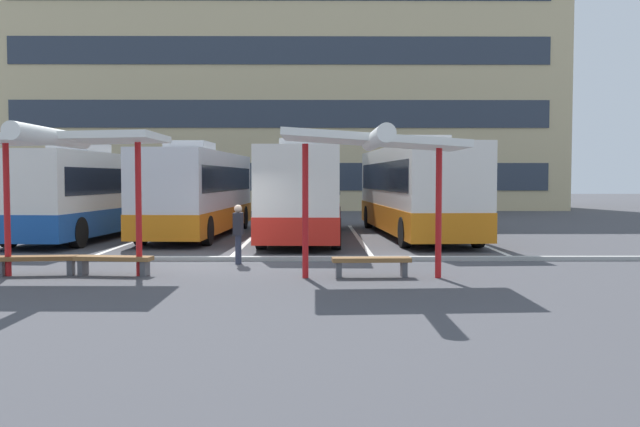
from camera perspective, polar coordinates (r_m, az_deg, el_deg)
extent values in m
plane|color=#47474C|center=(18.60, -7.82, -4.05)|extent=(160.00, 160.00, 0.00)
cube|color=#D1BC8C|center=(54.84, -2.96, 11.72)|extent=(39.77, 14.06, 21.27)
cube|color=#2D3847|center=(47.15, -3.32, 3.04)|extent=(36.59, 0.08, 1.87)
cube|color=#2D3847|center=(47.35, -3.34, 8.19)|extent=(36.59, 0.08, 1.87)
cube|color=#2D3847|center=(47.92, -3.35, 13.26)|extent=(36.59, 0.08, 1.87)
cube|color=silver|center=(28.03, -17.89, 1.69)|extent=(3.52, 12.22, 2.87)
cube|color=#194C9E|center=(28.07, -17.86, -0.36)|extent=(3.56, 12.26, 0.87)
cube|color=black|center=(28.03, -17.90, 2.57)|extent=(3.46, 11.26, 0.90)
cube|color=black|center=(33.65, -14.03, 2.51)|extent=(2.22, 0.26, 1.72)
cube|color=silver|center=(26.66, -19.18, 5.08)|extent=(1.69, 2.32, 0.36)
cylinder|color=black|center=(32.61, -16.80, -0.27)|extent=(0.38, 1.02, 1.00)
cylinder|color=black|center=(31.85, -12.91, -0.29)|extent=(0.38, 1.02, 1.00)
cylinder|color=black|center=(24.59, -24.26, -1.41)|extent=(0.38, 1.02, 1.00)
cylinder|color=black|center=(23.57, -19.31, -1.50)|extent=(0.38, 1.02, 1.00)
cube|color=silver|center=(27.31, -9.95, 1.84)|extent=(3.01, 10.99, 2.95)
cube|color=orange|center=(27.35, -9.93, -0.38)|extent=(3.05, 11.03, 0.83)
cube|color=black|center=(27.30, -9.96, 2.82)|extent=(3.00, 10.12, 0.92)
cube|color=black|center=(32.60, -7.88, 2.65)|extent=(2.14, 0.19, 1.77)
cube|color=silver|center=(26.01, -10.64, 5.43)|extent=(1.58, 2.27, 0.36)
cylinder|color=black|center=(31.34, -10.40, -0.32)|extent=(0.35, 1.01, 1.00)
cylinder|color=black|center=(30.92, -6.36, -0.33)|extent=(0.35, 1.01, 1.00)
cylinder|color=black|center=(23.95, -14.55, -1.36)|extent=(0.35, 1.01, 1.00)
cylinder|color=black|center=(23.38, -9.30, -1.40)|extent=(0.35, 1.01, 1.00)
cube|color=silver|center=(26.14, -1.21, 1.86)|extent=(2.98, 12.06, 2.98)
cube|color=red|center=(26.18, -1.20, -0.49)|extent=(3.02, 12.10, 0.83)
cube|color=black|center=(26.13, -1.21, 2.88)|extent=(2.98, 11.10, 0.95)
cube|color=black|center=(32.08, -0.69, 2.70)|extent=(2.26, 0.16, 1.79)
cube|color=silver|center=(24.66, -1.38, 5.67)|extent=(1.62, 2.25, 0.36)
cylinder|color=black|center=(30.64, -3.02, -0.35)|extent=(0.33, 1.01, 1.00)
cylinder|color=black|center=(30.54, 1.42, -0.35)|extent=(0.33, 1.01, 1.00)
cylinder|color=black|center=(21.92, -4.85, -1.66)|extent=(0.33, 1.01, 1.00)
cylinder|color=black|center=(21.78, 1.35, -1.68)|extent=(0.33, 1.01, 1.00)
cube|color=silver|center=(27.02, 7.79, 2.02)|extent=(3.24, 12.27, 3.12)
cube|color=orange|center=(27.06, 7.77, -0.30)|extent=(3.28, 12.31, 0.93)
cube|color=black|center=(27.02, 7.80, 3.04)|extent=(3.22, 11.30, 1.06)
cube|color=black|center=(32.96, 5.74, 2.85)|extent=(2.28, 0.20, 1.87)
cube|color=silver|center=(25.56, 8.48, 5.87)|extent=(1.67, 2.28, 0.36)
cylinder|color=black|center=(31.29, 4.02, -0.28)|extent=(0.35, 1.01, 1.00)
cylinder|color=black|center=(31.69, 8.32, -0.27)|extent=(0.35, 1.01, 1.00)
cylinder|color=black|center=(22.47, 7.00, -1.56)|extent=(0.35, 1.01, 1.00)
cylinder|color=black|center=(23.02, 12.86, -1.50)|extent=(0.35, 1.01, 1.00)
cube|color=white|center=(27.76, -22.51, -1.93)|extent=(0.16, 14.00, 0.01)
cube|color=white|center=(26.51, -14.42, -2.02)|extent=(0.16, 14.00, 0.01)
cube|color=white|center=(25.83, -5.73, -2.07)|extent=(0.16, 14.00, 0.01)
cube|color=white|center=(25.77, 3.22, -2.07)|extent=(0.16, 14.00, 0.01)
cube|color=white|center=(26.34, 11.99, -2.03)|extent=(0.16, 14.00, 0.01)
cylinder|color=red|center=(17.40, -24.37, 0.32)|extent=(0.14, 0.14, 3.08)
cylinder|color=red|center=(16.41, -14.71, 0.34)|extent=(0.14, 0.14, 3.08)
cube|color=white|center=(16.85, -19.78, 5.83)|extent=(4.02, 2.63, 0.23)
cylinder|color=white|center=(15.76, -21.19, 5.91)|extent=(0.36, 4.01, 0.36)
cube|color=brown|center=(17.35, -22.31, -3.42)|extent=(1.87, 0.61, 0.10)
cube|color=#4C4C51|center=(17.60, -24.71, -4.12)|extent=(0.15, 0.35, 0.35)
cube|color=#4C4C51|center=(17.18, -19.82, -4.19)|extent=(0.15, 0.35, 0.35)
cube|color=brown|center=(16.72, -16.63, -3.55)|extent=(1.84, 0.66, 0.10)
cube|color=#4C4C51|center=(17.06, -18.92, -4.22)|extent=(0.16, 0.35, 0.35)
cube|color=#4C4C51|center=(16.46, -14.22, -4.41)|extent=(0.16, 0.35, 0.35)
cylinder|color=red|center=(15.54, -1.22, 0.19)|extent=(0.14, 0.14, 3.02)
cylinder|color=red|center=(15.78, 9.74, 0.19)|extent=(0.14, 0.14, 3.02)
cube|color=white|center=(15.59, 4.33, 6.04)|extent=(4.00, 2.49, 0.42)
cylinder|color=white|center=(14.50, 4.69, 6.16)|extent=(0.36, 4.00, 0.36)
cube|color=brown|center=(15.81, 4.25, -3.80)|extent=(1.81, 0.49, 0.10)
cube|color=#4C4C51|center=(15.77, 1.54, -4.64)|extent=(0.13, 0.34, 0.35)
cube|color=#4C4C51|center=(15.94, 6.92, -4.58)|extent=(0.13, 0.34, 0.35)
cube|color=#ADADA8|center=(19.02, -7.65, -3.71)|extent=(44.00, 0.24, 0.12)
cylinder|color=#33384C|center=(18.36, -6.71, -2.93)|extent=(0.14, 0.14, 0.77)
cylinder|color=#33384C|center=(18.20, -6.78, -2.98)|extent=(0.14, 0.14, 0.77)
cube|color=#26262D|center=(18.22, -6.75, -0.84)|extent=(0.24, 0.46, 0.58)
sphere|color=beige|center=(18.20, -6.76, 0.39)|extent=(0.21, 0.21, 0.21)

